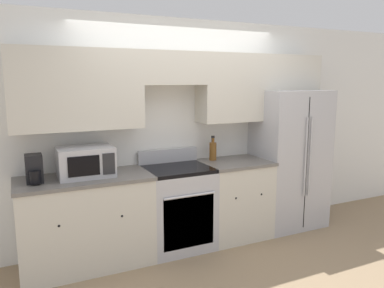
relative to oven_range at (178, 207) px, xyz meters
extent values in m
plane|color=#937A5B|center=(0.18, -0.31, -0.47)|extent=(12.00, 12.00, 0.00)
cube|color=white|center=(0.18, 0.35, 0.83)|extent=(8.00, 0.06, 2.60)
cube|color=beige|center=(-1.02, 0.16, 1.33)|extent=(1.30, 0.33, 0.81)
cube|color=beige|center=(0.00, 0.16, 1.55)|extent=(0.73, 0.33, 0.36)
cube|color=beige|center=(1.20, 0.16, 1.33)|extent=(1.66, 0.33, 0.81)
cube|color=beige|center=(-1.02, 0.00, -0.02)|extent=(1.30, 0.62, 0.90)
cube|color=slate|center=(-1.02, 0.00, 0.45)|extent=(1.32, 0.64, 0.03)
sphere|color=black|center=(-1.31, -0.30, 0.11)|extent=(0.03, 0.03, 0.03)
sphere|color=black|center=(-0.72, -0.30, 0.11)|extent=(0.03, 0.03, 0.03)
cube|color=beige|center=(0.75, 0.00, -0.02)|extent=(0.77, 0.62, 0.90)
cube|color=slate|center=(0.75, 0.00, 0.45)|extent=(0.80, 0.64, 0.03)
sphere|color=black|center=(0.58, -0.30, 0.11)|extent=(0.03, 0.03, 0.03)
sphere|color=black|center=(0.93, -0.30, 0.11)|extent=(0.03, 0.03, 0.03)
cube|color=#B7B7BC|center=(0.00, 0.00, -0.03)|extent=(0.73, 0.62, 0.90)
cube|color=black|center=(0.00, -0.30, -0.07)|extent=(0.59, 0.01, 0.57)
cube|color=black|center=(0.00, 0.00, 0.44)|extent=(0.73, 0.62, 0.04)
cube|color=#B7B7BC|center=(0.00, 0.28, 0.54)|extent=(0.73, 0.04, 0.16)
cylinder|color=silver|center=(0.00, -0.33, 0.23)|extent=(0.59, 0.02, 0.02)
cube|color=#B7B7BC|center=(1.58, 0.08, 0.41)|extent=(0.88, 0.78, 1.77)
cube|color=black|center=(1.58, -0.31, 0.41)|extent=(0.01, 0.01, 1.63)
cylinder|color=#B7B7BC|center=(1.55, -0.33, 0.50)|extent=(0.02, 0.02, 0.97)
cylinder|color=#B7B7BC|center=(1.62, -0.33, 0.50)|extent=(0.02, 0.02, 0.97)
cube|color=#B7B7BC|center=(-0.99, 0.04, 0.61)|extent=(0.54, 0.39, 0.30)
cube|color=black|center=(-1.04, -0.16, 0.61)|extent=(0.30, 0.01, 0.19)
cube|color=#262628|center=(-0.80, -0.16, 0.61)|extent=(0.12, 0.01, 0.21)
cylinder|color=brown|center=(0.54, 0.17, 0.57)|extent=(0.09, 0.09, 0.21)
cylinder|color=brown|center=(0.54, 0.17, 0.71)|extent=(0.04, 0.04, 0.06)
cylinder|color=black|center=(0.54, 0.17, 0.75)|extent=(0.04, 0.04, 0.02)
cube|color=black|center=(-1.47, 0.02, 0.60)|extent=(0.15, 0.19, 0.27)
cylinder|color=black|center=(-1.47, -0.09, 0.54)|extent=(0.11, 0.11, 0.12)
camera|label=1|loc=(-1.60, -3.74, 1.42)|focal=35.00mm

